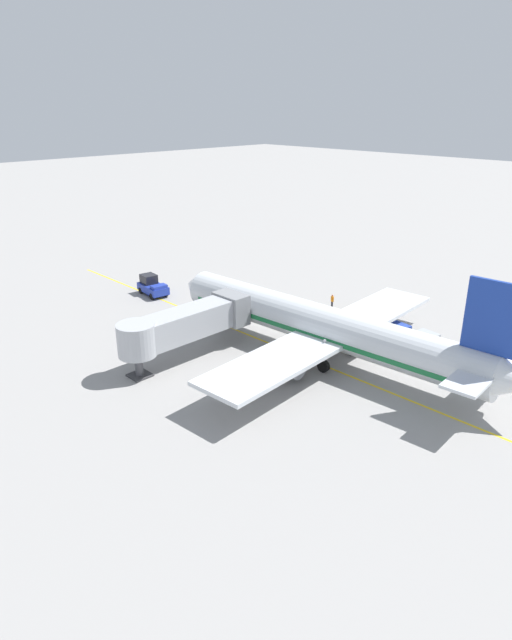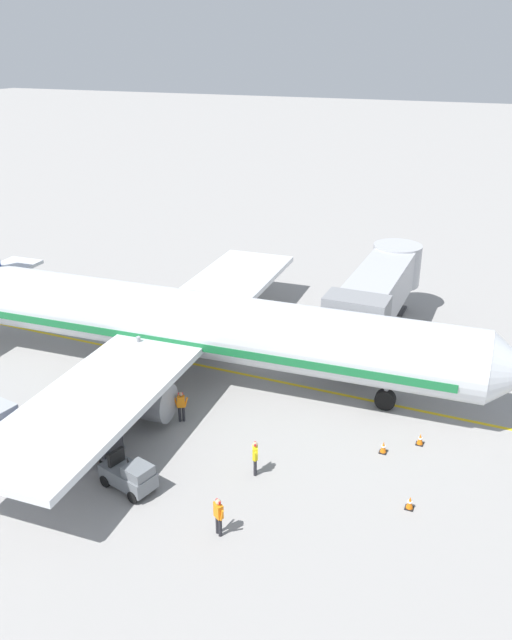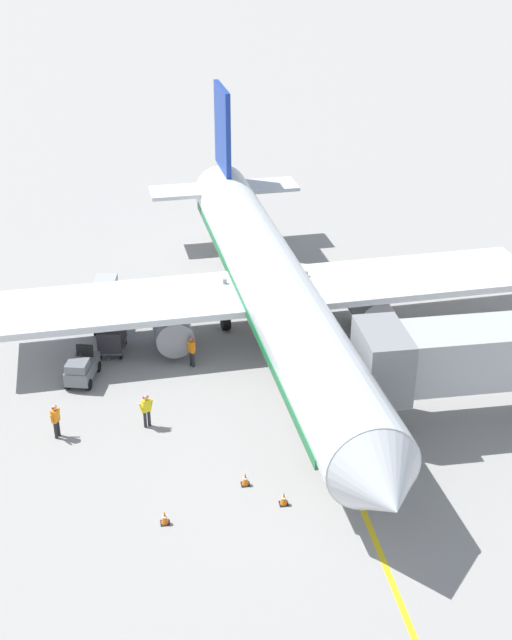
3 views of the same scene
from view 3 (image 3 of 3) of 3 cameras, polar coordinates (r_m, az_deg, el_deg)
The scene contains 14 objects.
ground_plane at distance 45.19m, azimuth 3.03°, elevation -2.38°, with size 400.00×400.00×0.00m, color gray.
gate_lead_in_line at distance 45.18m, azimuth 3.03°, elevation -2.38°, with size 0.24×80.00×0.01m, color gold.
parked_airliner at distance 45.24m, azimuth 1.13°, elevation 2.25°, with size 30.26×37.34×10.63m.
jet_bridge at distance 40.10m, azimuth 16.29°, elevation -2.06°, with size 13.57×3.50×4.98m.
baggage_tug_lead at distance 43.45m, azimuth -11.64°, elevation -3.20°, with size 1.81×2.72×1.62m.
baggage_cart_front at distance 45.67m, azimuth -9.67°, elevation -1.06°, with size 1.62×2.97×1.58m.
baggage_cart_second_in_train at distance 48.07m, azimuth -10.03°, elevation 0.44°, with size 1.62×2.97×1.58m.
baggage_cart_third_in_train at distance 50.84m, azimuth -10.09°, elevation 2.00°, with size 1.62×2.97×1.58m.
ground_crew_wing_walker at distance 39.34m, azimuth -7.38°, elevation -5.96°, with size 0.70×0.37×1.69m.
ground_crew_loader at distance 39.38m, azimuth -13.31°, elevation -6.51°, with size 0.46×0.66×1.69m.
ground_crew_marshaller at distance 43.82m, azimuth -4.35°, elevation -2.02°, with size 0.41×0.68×1.69m.
safety_cone_nose_left at distance 35.01m, azimuth 1.88°, elevation -11.90°, with size 0.36×0.36×0.59m.
safety_cone_nose_right at distance 34.30m, azimuth -6.16°, elevation -13.06°, with size 0.36×0.36×0.59m.
safety_cone_wing_tip at distance 35.97m, azimuth -0.73°, elevation -10.64°, with size 0.36×0.36×0.59m.
Camera 3 is at (8.31, 38.26, 22.55)m, focal length 47.61 mm.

